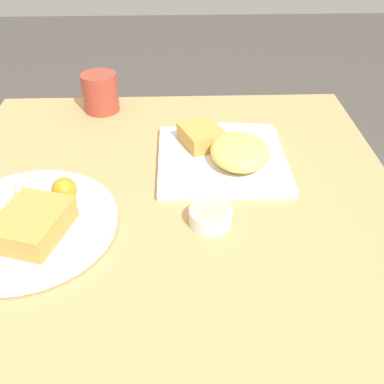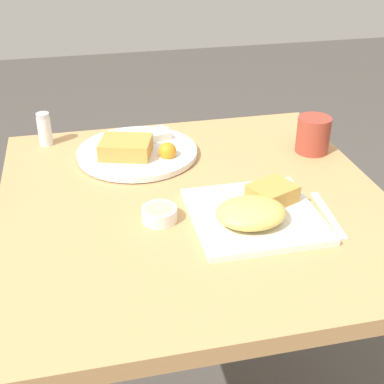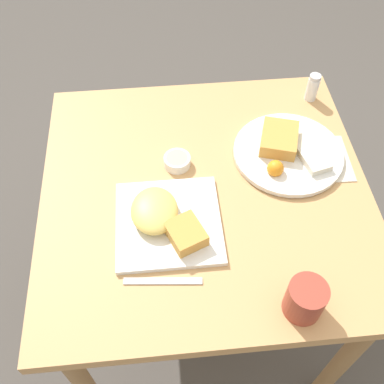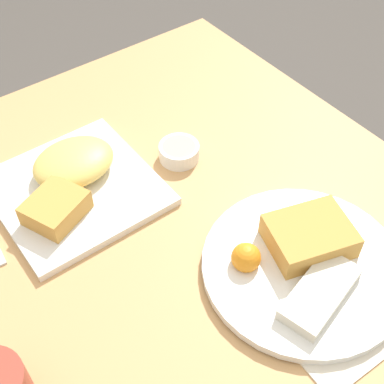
{
  "view_description": "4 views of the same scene",
  "coord_description": "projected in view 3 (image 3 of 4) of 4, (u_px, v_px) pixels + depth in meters",
  "views": [
    {
      "loc": [
        -0.67,
        -0.02,
        1.26
      ],
      "look_at": [
        -0.04,
        -0.04,
        0.8
      ],
      "focal_mm": 42.0,
      "sensor_mm": 36.0,
      "label": 1
    },
    {
      "loc": [
        -0.22,
        -0.97,
        1.36
      ],
      "look_at": [
        -0.01,
        -0.04,
        0.81
      ],
      "focal_mm": 50.0,
      "sensor_mm": 36.0,
      "label": 2
    },
    {
      "loc": [
        0.71,
        -0.1,
        1.69
      ],
      "look_at": [
        0.03,
        -0.04,
        0.8
      ],
      "focal_mm": 42.0,
      "sensor_mm": 36.0,
      "label": 3
    },
    {
      "loc": [
        0.31,
        0.5,
        1.43
      ],
      "look_at": [
        -0.04,
        0.04,
        0.8
      ],
      "focal_mm": 50.0,
      "sensor_mm": 36.0,
      "label": 4
    }
  ],
  "objects": [
    {
      "name": "ground_plane",
      "position": [
        201.0,
        306.0,
        1.78
      ],
      "size": [
        8.0,
        8.0,
        0.0
      ],
      "primitive_type": "plane",
      "color": "#4C4742"
    },
    {
      "name": "dining_table",
      "position": [
        205.0,
        211.0,
        1.25
      ],
      "size": [
        0.84,
        0.85,
        0.77
      ],
      "color": "tan",
      "rests_on": "ground_plane"
    },
    {
      "name": "menu_card",
      "position": [
        300.0,
        160.0,
        1.23
      ],
      "size": [
        0.18,
        0.28,
        0.0
      ],
      "rotation": [
        0.0,
        0.0,
        -0.04
      ],
      "color": "beige",
      "rests_on": "dining_table"
    },
    {
      "name": "plate_square_near",
      "position": [
        165.0,
        219.0,
        1.09
      ],
      "size": [
        0.26,
        0.26,
        0.06
      ],
      "color": "white",
      "rests_on": "dining_table"
    },
    {
      "name": "plate_oval_far",
      "position": [
        287.0,
        150.0,
        1.23
      ],
      "size": [
        0.3,
        0.3,
        0.05
      ],
      "color": "white",
      "rests_on": "menu_card"
    },
    {
      "name": "sauce_ramekin",
      "position": [
        177.0,
        161.0,
        1.21
      ],
      "size": [
        0.07,
        0.07,
        0.03
      ],
      "color": "white",
      "rests_on": "dining_table"
    },
    {
      "name": "salt_shaker",
      "position": [
        312.0,
        89.0,
        1.35
      ],
      "size": [
        0.04,
        0.04,
        0.09
      ],
      "color": "white",
      "rests_on": "dining_table"
    },
    {
      "name": "butter_knife",
      "position": [
        163.0,
        281.0,
        1.01
      ],
      "size": [
        0.03,
        0.18,
        0.0
      ],
      "rotation": [
        0.0,
        0.0,
        1.48
      ],
      "color": "silver",
      "rests_on": "dining_table"
    },
    {
      "name": "coffee_mug",
      "position": [
        305.0,
        299.0,
        0.94
      ],
      "size": [
        0.08,
        0.08,
        0.09
      ],
      "color": "#9E3D2D",
      "rests_on": "dining_table"
    }
  ]
}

